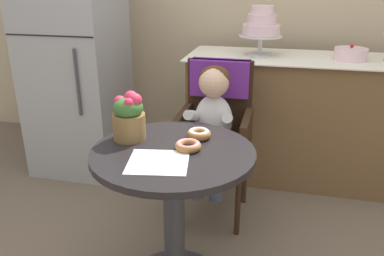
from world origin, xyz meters
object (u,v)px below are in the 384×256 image
at_px(tiered_cake_stand, 261,26).
at_px(round_layer_cake, 351,54).
at_px(wicker_chair, 217,114).
at_px(donut_front, 199,134).
at_px(flower_vase, 129,116).
at_px(seated_child, 212,117).
at_px(cafe_table, 174,193).
at_px(donut_mid, 188,145).
at_px(refrigerator, 75,59).

relative_size(tiered_cake_stand, round_layer_cake, 1.59).
distance_m(wicker_chair, donut_front, 0.59).
distance_m(flower_vase, round_layer_cake, 1.62).
relative_size(wicker_chair, seated_child, 1.31).
xyz_separation_m(wicker_chair, tiered_cake_stand, (0.20, 0.56, 0.46)).
relative_size(cafe_table, donut_front, 6.40).
bearing_deg(tiered_cake_stand, donut_mid, -99.04).
distance_m(donut_front, tiered_cake_stand, 1.21).
distance_m(wicker_chair, refrigerator, 1.19).
relative_size(flower_vase, round_layer_cake, 1.06).
distance_m(seated_child, tiered_cake_stand, 0.86).
distance_m(cafe_table, donut_front, 0.29).
relative_size(seated_child, tiered_cake_stand, 2.16).
bearing_deg(seated_child, refrigerator, 155.04).
height_order(cafe_table, tiered_cake_stand, tiered_cake_stand).
height_order(seated_child, round_layer_cake, round_layer_cake).
xyz_separation_m(donut_mid, round_layer_cake, (0.80, 1.25, 0.20)).
distance_m(wicker_chair, round_layer_cake, 1.00).
relative_size(flower_vase, refrigerator, 0.13).
xyz_separation_m(seated_child, flower_vase, (-0.30, -0.50, 0.15)).
bearing_deg(donut_mid, round_layer_cake, 57.41).
xyz_separation_m(donut_front, donut_mid, (-0.02, -0.14, -0.00)).
bearing_deg(refrigerator, donut_front, -39.82).
xyz_separation_m(donut_front, refrigerator, (-1.13, 0.94, 0.11)).
bearing_deg(cafe_table, donut_front, 62.61).
relative_size(donut_front, refrigerator, 0.07).
xyz_separation_m(seated_child, round_layer_cake, (0.79, 0.69, 0.26)).
distance_m(seated_child, donut_front, 0.43).
distance_m(donut_front, round_layer_cake, 1.37).
bearing_deg(seated_child, cafe_table, -96.69).
height_order(wicker_chair, seated_child, seated_child).
bearing_deg(flower_vase, seated_child, 59.29).
bearing_deg(cafe_table, wicker_chair, 84.72).
bearing_deg(donut_front, donut_mid, -97.65).
height_order(cafe_table, refrigerator, refrigerator).
relative_size(seated_child, flower_vase, 3.24).
xyz_separation_m(donut_mid, flower_vase, (-0.29, 0.06, 0.09)).
bearing_deg(seated_child, tiered_cake_stand, 74.60).
height_order(flower_vase, round_layer_cake, round_layer_cake).
distance_m(donut_front, flower_vase, 0.33).
bearing_deg(donut_mid, tiered_cake_stand, 80.96).
bearing_deg(flower_vase, wicker_chair, 65.63).
distance_m(seated_child, flower_vase, 0.60).
distance_m(cafe_table, wicker_chair, 0.75).
xyz_separation_m(donut_front, tiered_cake_stand, (0.19, 1.14, 0.36)).
distance_m(seated_child, refrigerator, 1.24).
xyz_separation_m(cafe_table, donut_mid, (0.06, 0.02, 0.23)).
bearing_deg(round_layer_cake, refrigerator, -174.90).
bearing_deg(donut_mid, cafe_table, -162.35).
bearing_deg(cafe_table, donut_mid, 17.65).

